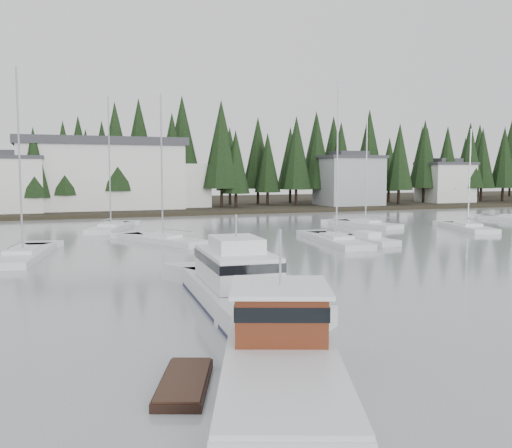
{
  "coord_description": "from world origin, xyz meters",
  "views": [
    {
      "loc": [
        -13.72,
        -8.53,
        6.27
      ],
      "look_at": [
        0.68,
        29.7,
        2.5
      ],
      "focal_mm": 40.0,
      "sensor_mm": 36.0,
      "label": 1
    }
  ],
  "objects_px": {
    "house_east_a": "(349,179)",
    "house_west": "(9,183)",
    "harbor_inn": "(115,175)",
    "sailboat_3": "(111,229)",
    "runabout_1": "(367,241)",
    "sailboat_7": "(365,226)",
    "sailboat_1": "(468,229)",
    "house_east_b": "(445,181)",
    "sailboat_9": "(23,257)",
    "lobster_boat_brown": "(278,363)",
    "cabin_cruiser_center": "(238,290)",
    "sailboat_6": "(336,242)",
    "sailboat_5": "(163,242)"
  },
  "relations": [
    {
      "from": "cabin_cruiser_center",
      "to": "sailboat_5",
      "type": "distance_m",
      "value": 24.86
    },
    {
      "from": "harbor_inn",
      "to": "sailboat_6",
      "type": "bearing_deg",
      "value": -74.09
    },
    {
      "from": "sailboat_1",
      "to": "sailboat_5",
      "type": "xyz_separation_m",
      "value": [
        -33.04,
        0.61,
        0.02
      ]
    },
    {
      "from": "lobster_boat_brown",
      "to": "sailboat_9",
      "type": "bearing_deg",
      "value": 36.21
    },
    {
      "from": "harbor_inn",
      "to": "sailboat_9",
      "type": "bearing_deg",
      "value": -104.59
    },
    {
      "from": "house_east_a",
      "to": "cabin_cruiser_center",
      "type": "distance_m",
      "value": 74.2
    },
    {
      "from": "cabin_cruiser_center",
      "to": "sailboat_1",
      "type": "height_order",
      "value": "sailboat_1"
    },
    {
      "from": "cabin_cruiser_center",
      "to": "lobster_boat_brown",
      "type": "bearing_deg",
      "value": 172.37
    },
    {
      "from": "house_west",
      "to": "sailboat_1",
      "type": "xyz_separation_m",
      "value": [
        47.25,
        -38.37,
        -4.6
      ]
    },
    {
      "from": "sailboat_9",
      "to": "harbor_inn",
      "type": "bearing_deg",
      "value": -3.17
    },
    {
      "from": "sailboat_1",
      "to": "runabout_1",
      "type": "bearing_deg",
      "value": 127.24
    },
    {
      "from": "sailboat_3",
      "to": "runabout_1",
      "type": "bearing_deg",
      "value": -112.91
    },
    {
      "from": "sailboat_7",
      "to": "sailboat_9",
      "type": "distance_m",
      "value": 37.96
    },
    {
      "from": "house_east_a",
      "to": "runabout_1",
      "type": "relative_size",
      "value": 1.63
    },
    {
      "from": "sailboat_6",
      "to": "runabout_1",
      "type": "relative_size",
      "value": 2.24
    },
    {
      "from": "cabin_cruiser_center",
      "to": "sailboat_3",
      "type": "height_order",
      "value": "sailboat_3"
    },
    {
      "from": "house_east_a",
      "to": "lobster_boat_brown",
      "type": "bearing_deg",
      "value": -121.26
    },
    {
      "from": "house_east_a",
      "to": "sailboat_5",
      "type": "relative_size",
      "value": 0.78
    },
    {
      "from": "sailboat_7",
      "to": "sailboat_5",
      "type": "bearing_deg",
      "value": 89.54
    },
    {
      "from": "lobster_boat_brown",
      "to": "sailboat_5",
      "type": "relative_size",
      "value": 0.79
    },
    {
      "from": "house_west",
      "to": "sailboat_3",
      "type": "height_order",
      "value": "sailboat_3"
    },
    {
      "from": "runabout_1",
      "to": "lobster_boat_brown",
      "type": "bearing_deg",
      "value": 135.03
    },
    {
      "from": "house_east_b",
      "to": "runabout_1",
      "type": "relative_size",
      "value": 1.46
    },
    {
      "from": "house_west",
      "to": "sailboat_7",
      "type": "relative_size",
      "value": 0.68
    },
    {
      "from": "sailboat_6",
      "to": "runabout_1",
      "type": "bearing_deg",
      "value": -101.12
    },
    {
      "from": "sailboat_5",
      "to": "sailboat_9",
      "type": "xyz_separation_m",
      "value": [
        -11.32,
        -5.6,
        -0.0
      ]
    },
    {
      "from": "house_west",
      "to": "house_east_a",
      "type": "bearing_deg",
      "value": -1.06
    },
    {
      "from": "sailboat_7",
      "to": "house_east_b",
      "type": "bearing_deg",
      "value": -64.23
    },
    {
      "from": "house_east_b",
      "to": "cabin_cruiser_center",
      "type": "xyz_separation_m",
      "value": [
        -63.21,
        -63.57,
        -3.67
      ]
    },
    {
      "from": "house_west",
      "to": "lobster_boat_brown",
      "type": "xyz_separation_m",
      "value": [
        10.72,
        -72.29,
        -4.08
      ]
    },
    {
      "from": "harbor_inn",
      "to": "sailboat_1",
      "type": "bearing_deg",
      "value": -52.33
    },
    {
      "from": "sailboat_1",
      "to": "sailboat_3",
      "type": "relative_size",
      "value": 0.77
    },
    {
      "from": "house_east_a",
      "to": "house_west",
      "type": "bearing_deg",
      "value": 178.94
    },
    {
      "from": "house_west",
      "to": "sailboat_3",
      "type": "relative_size",
      "value": 0.65
    },
    {
      "from": "harbor_inn",
      "to": "sailboat_3",
      "type": "relative_size",
      "value": 2.01
    },
    {
      "from": "house_west",
      "to": "cabin_cruiser_center",
      "type": "bearing_deg",
      "value": -78.44
    },
    {
      "from": "house_west",
      "to": "runabout_1",
      "type": "xyz_separation_m",
      "value": [
        31.0,
        -44.41,
        -4.52
      ]
    },
    {
      "from": "house_east_b",
      "to": "sailboat_9",
      "type": "xyz_separation_m",
      "value": [
        -73.12,
        -44.37,
        -4.34
      ]
    },
    {
      "from": "sailboat_3",
      "to": "harbor_inn",
      "type": "bearing_deg",
      "value": 13.66
    },
    {
      "from": "cabin_cruiser_center",
      "to": "sailboat_5",
      "type": "relative_size",
      "value": 0.86
    },
    {
      "from": "sailboat_3",
      "to": "sailboat_6",
      "type": "bearing_deg",
      "value": -115.58
    },
    {
      "from": "harbor_inn",
      "to": "lobster_boat_brown",
      "type": "xyz_separation_m",
      "value": [
        -4.32,
        -75.63,
        -5.2
      ]
    },
    {
      "from": "cabin_cruiser_center",
      "to": "sailboat_6",
      "type": "bearing_deg",
      "value": -34.92
    },
    {
      "from": "house_west",
      "to": "sailboat_9",
      "type": "bearing_deg",
      "value": -86.19
    },
    {
      "from": "house_east_a",
      "to": "house_east_b",
      "type": "bearing_deg",
      "value": 5.19
    },
    {
      "from": "sailboat_3",
      "to": "house_west",
      "type": "bearing_deg",
      "value": 45.52
    },
    {
      "from": "house_east_b",
      "to": "sailboat_9",
      "type": "relative_size",
      "value": 0.67
    },
    {
      "from": "sailboat_1",
      "to": "sailboat_7",
      "type": "height_order",
      "value": "sailboat_7"
    },
    {
      "from": "house_east_b",
      "to": "sailboat_9",
      "type": "height_order",
      "value": "sailboat_9"
    },
    {
      "from": "house_east_b",
      "to": "sailboat_6",
      "type": "xyz_separation_m",
      "value": [
        -47.6,
        -44.53,
        -4.33
      ]
    }
  ]
}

